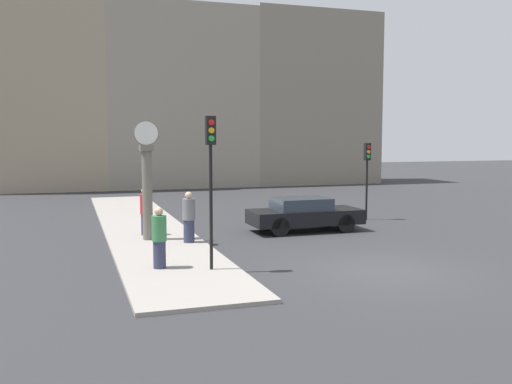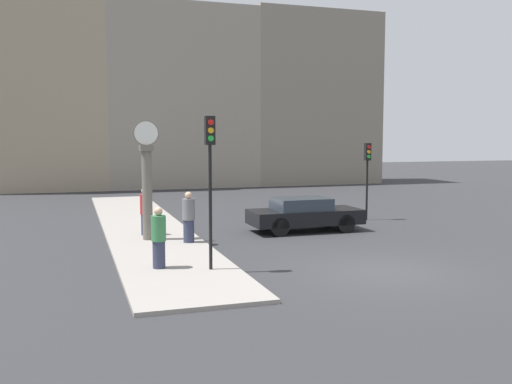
{
  "view_description": "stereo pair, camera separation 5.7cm",
  "coord_description": "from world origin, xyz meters",
  "px_view_note": "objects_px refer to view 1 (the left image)",
  "views": [
    {
      "loc": [
        -8.1,
        -13.43,
        3.65
      ],
      "look_at": [
        -1.36,
        7.08,
        1.57
      ],
      "focal_mm": 40.0,
      "sensor_mm": 36.0,
      "label": 1
    },
    {
      "loc": [
        -8.05,
        -13.45,
        3.65
      ],
      "look_at": [
        -1.36,
        7.08,
        1.57
      ],
      "focal_mm": 40.0,
      "sensor_mm": 36.0,
      "label": 2
    }
  ],
  "objects_px": {
    "street_clock": "(147,183)",
    "pedestrian_grey_jacket": "(189,218)",
    "traffic_light_near": "(211,161)",
    "sedan_car": "(304,214)",
    "pedestrian_red_top": "(145,211)",
    "pedestrian_green_hoodie": "(159,238)",
    "traffic_light_far": "(367,165)"
  },
  "relations": [
    {
      "from": "sedan_car",
      "to": "pedestrian_red_top",
      "type": "xyz_separation_m",
      "value": [
        -6.05,
        0.48,
        0.29
      ]
    },
    {
      "from": "sedan_car",
      "to": "street_clock",
      "type": "xyz_separation_m",
      "value": [
        -6.09,
        -0.49,
        1.39
      ]
    },
    {
      "from": "pedestrian_green_hoodie",
      "to": "sedan_car",
      "type": "bearing_deg",
      "value": 38.0
    },
    {
      "from": "street_clock",
      "to": "pedestrian_grey_jacket",
      "type": "bearing_deg",
      "value": -37.45
    },
    {
      "from": "pedestrian_red_top",
      "to": "pedestrian_grey_jacket",
      "type": "height_order",
      "value": "pedestrian_red_top"
    },
    {
      "from": "pedestrian_red_top",
      "to": "pedestrian_grey_jacket",
      "type": "bearing_deg",
      "value": -57.94
    },
    {
      "from": "traffic_light_far",
      "to": "street_clock",
      "type": "height_order",
      "value": "street_clock"
    },
    {
      "from": "traffic_light_far",
      "to": "pedestrian_red_top",
      "type": "bearing_deg",
      "value": -171.56
    },
    {
      "from": "traffic_light_near",
      "to": "pedestrian_grey_jacket",
      "type": "height_order",
      "value": "traffic_light_near"
    },
    {
      "from": "pedestrian_red_top",
      "to": "pedestrian_green_hoodie",
      "type": "bearing_deg",
      "value": -93.3
    },
    {
      "from": "street_clock",
      "to": "pedestrian_grey_jacket",
      "type": "distance_m",
      "value": 1.94
    },
    {
      "from": "sedan_car",
      "to": "pedestrian_red_top",
      "type": "distance_m",
      "value": 6.08
    },
    {
      "from": "sedan_car",
      "to": "pedestrian_grey_jacket",
      "type": "distance_m",
      "value": 5.06
    },
    {
      "from": "traffic_light_far",
      "to": "pedestrian_green_hoodie",
      "type": "distance_m",
      "value": 12.4
    },
    {
      "from": "sedan_car",
      "to": "traffic_light_far",
      "type": "xyz_separation_m",
      "value": [
        3.81,
        1.95,
        1.76
      ]
    },
    {
      "from": "traffic_light_near",
      "to": "pedestrian_red_top",
      "type": "relative_size",
      "value": 2.36
    },
    {
      "from": "street_clock",
      "to": "pedestrian_red_top",
      "type": "distance_m",
      "value": 1.47
    },
    {
      "from": "street_clock",
      "to": "pedestrian_grey_jacket",
      "type": "relative_size",
      "value": 2.39
    },
    {
      "from": "street_clock",
      "to": "pedestrian_red_top",
      "type": "bearing_deg",
      "value": 87.73
    },
    {
      "from": "traffic_light_near",
      "to": "pedestrian_green_hoodie",
      "type": "relative_size",
      "value": 2.46
    },
    {
      "from": "sedan_car",
      "to": "pedestrian_grey_jacket",
      "type": "height_order",
      "value": "pedestrian_grey_jacket"
    },
    {
      "from": "traffic_light_far",
      "to": "pedestrian_green_hoodie",
      "type": "height_order",
      "value": "traffic_light_far"
    },
    {
      "from": "traffic_light_far",
      "to": "pedestrian_red_top",
      "type": "xyz_separation_m",
      "value": [
        -9.86,
        -1.46,
        -1.46
      ]
    },
    {
      "from": "sedan_car",
      "to": "street_clock",
      "type": "distance_m",
      "value": 6.27
    },
    {
      "from": "traffic_light_far",
      "to": "pedestrian_grey_jacket",
      "type": "height_order",
      "value": "traffic_light_far"
    },
    {
      "from": "pedestrian_red_top",
      "to": "sedan_car",
      "type": "bearing_deg",
      "value": -4.58
    },
    {
      "from": "pedestrian_green_hoodie",
      "to": "street_clock",
      "type": "bearing_deg",
      "value": 86.47
    },
    {
      "from": "traffic_light_far",
      "to": "street_clock",
      "type": "bearing_deg",
      "value": -166.15
    },
    {
      "from": "sedan_car",
      "to": "traffic_light_far",
      "type": "relative_size",
      "value": 1.28
    },
    {
      "from": "traffic_light_near",
      "to": "pedestrian_green_hoodie",
      "type": "height_order",
      "value": "traffic_light_near"
    },
    {
      "from": "traffic_light_near",
      "to": "pedestrian_red_top",
      "type": "xyz_separation_m",
      "value": [
        -0.99,
        6.04,
        -2.04
      ]
    },
    {
      "from": "pedestrian_red_top",
      "to": "pedestrian_green_hoodie",
      "type": "height_order",
      "value": "pedestrian_red_top"
    }
  ]
}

